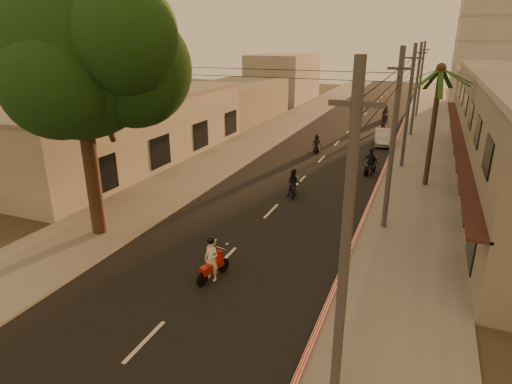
% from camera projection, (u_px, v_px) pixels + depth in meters
% --- Properties ---
extents(ground, '(160.00, 160.00, 0.00)m').
position_uv_depth(ground, '(204.00, 281.00, 17.39)').
color(ground, '#383023').
rests_on(ground, ground).
extents(road, '(10.00, 140.00, 0.02)m').
position_uv_depth(road, '(321.00, 159.00, 34.84)').
color(road, black).
rests_on(road, ground).
extents(sidewalk_right, '(5.00, 140.00, 0.12)m').
position_uv_depth(sidewalk_right, '(419.00, 168.00, 32.18)').
color(sidewalk_right, slate).
rests_on(sidewalk_right, ground).
extents(sidewalk_left, '(5.00, 140.00, 0.12)m').
position_uv_depth(sidewalk_left, '(238.00, 150.00, 37.46)').
color(sidewalk_left, slate).
rests_on(sidewalk_left, ground).
extents(curb_stripe, '(0.20, 60.00, 0.20)m').
position_uv_depth(curb_stripe, '(378.00, 184.00, 28.65)').
color(curb_stripe, red).
rests_on(curb_stripe, ground).
extents(left_building, '(8.20, 24.20, 5.20)m').
position_uv_depth(left_building, '(131.00, 129.00, 33.64)').
color(left_building, '#ACA89B').
rests_on(left_building, ground).
extents(broadleaf_tree, '(9.60, 8.70, 12.10)m').
position_uv_depth(broadleaf_tree, '(86.00, 58.00, 18.71)').
color(broadleaf_tree, black).
rests_on(broadleaf_tree, ground).
extents(palm_tree, '(5.00, 5.00, 8.20)m').
position_uv_depth(palm_tree, '(440.00, 76.00, 26.11)').
color(palm_tree, black).
rests_on(palm_tree, ground).
extents(utility_poles, '(1.20, 48.26, 9.00)m').
position_uv_depth(utility_poles, '(412.00, 79.00, 30.44)').
color(utility_poles, '#38383A').
rests_on(utility_poles, ground).
extents(filler_right, '(8.00, 14.00, 6.00)m').
position_uv_depth(filler_right, '(489.00, 94.00, 50.71)').
color(filler_right, '#ACA89B').
rests_on(filler_right, ground).
extents(filler_left_near, '(8.00, 14.00, 4.40)m').
position_uv_depth(filler_left_near, '(236.00, 101.00, 51.23)').
color(filler_left_near, '#ACA89B').
rests_on(filler_left_near, ground).
extents(filler_left_far, '(8.00, 14.00, 7.00)m').
position_uv_depth(filler_left_far, '(284.00, 78.00, 66.49)').
color(filler_left_far, '#ACA89B').
rests_on(filler_left_far, ground).
extents(scooter_red, '(0.92, 1.94, 1.93)m').
position_uv_depth(scooter_red, '(212.00, 261.00, 17.23)').
color(scooter_red, black).
rests_on(scooter_red, ground).
extents(scooter_mid_a, '(1.15, 1.80, 1.80)m').
position_uv_depth(scooter_mid_a, '(294.00, 184.00, 26.41)').
color(scooter_mid_a, black).
rests_on(scooter_mid_a, ground).
extents(scooter_mid_b, '(1.32, 1.98, 1.99)m').
position_uv_depth(scooter_mid_b, '(370.00, 162.00, 30.66)').
color(scooter_mid_b, black).
rests_on(scooter_mid_b, ground).
extents(scooter_far_a, '(1.07, 1.64, 1.67)m').
position_uv_depth(scooter_far_a, '(317.00, 144.00, 36.50)').
color(scooter_far_a, black).
rests_on(scooter_far_a, ground).
extents(scooter_far_b, '(1.15, 1.70, 1.67)m').
position_uv_depth(scooter_far_b, '(384.00, 122.00, 46.19)').
color(scooter_far_b, black).
rests_on(scooter_far_b, ground).
extents(parked_car, '(2.51, 4.63, 1.41)m').
position_uv_depth(parked_car, '(383.00, 137.00, 39.41)').
color(parked_car, '#9EA0A6').
rests_on(parked_car, ground).
extents(scooter_far_c, '(1.26, 1.75, 1.84)m').
position_uv_depth(scooter_far_c, '(385.00, 113.00, 51.01)').
color(scooter_far_c, black).
rests_on(scooter_far_c, ground).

